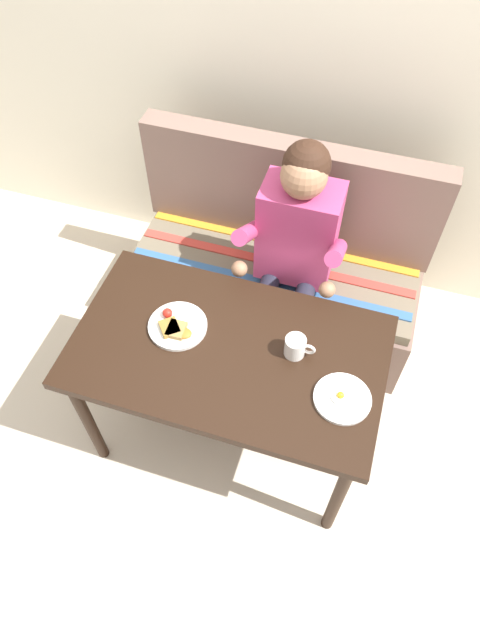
{
  "coord_description": "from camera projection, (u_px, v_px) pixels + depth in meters",
  "views": [
    {
      "loc": [
        0.39,
        -1.08,
        2.48
      ],
      "look_at": [
        0.0,
        0.15,
        0.72
      ],
      "focal_mm": 30.79,
      "sensor_mm": 36.0,
      "label": 1
    }
  ],
  "objects": [
    {
      "name": "ground_plane",
      "position": [
        231.0,
        431.0,
        2.68
      ],
      "size": [
        8.0,
        8.0,
        0.0
      ],
      "primitive_type": "plane",
      "color": "beige"
    },
    {
      "name": "back_wall",
      "position": [
        319.0,
        39.0,
        2.35
      ],
      "size": [
        4.4,
        0.1,
        2.6
      ],
      "primitive_type": "cube",
      "color": "silver",
      "rests_on": "ground"
    },
    {
      "name": "table",
      "position": [
        228.0,
        360.0,
        2.15
      ],
      "size": [
        1.2,
        0.7,
        0.73
      ],
      "color": "black",
      "rests_on": "ground"
    },
    {
      "name": "couch",
      "position": [
        276.0,
        274.0,
        2.84
      ],
      "size": [
        1.44,
        0.56,
        1.0
      ],
      "color": "#785D52",
      "rests_on": "ground"
    },
    {
      "name": "person",
      "position": [
        294.0,
        246.0,
        2.39
      ],
      "size": [
        0.45,
        0.61,
        1.21
      ],
      "color": "#B33A6B",
      "rests_on": "ground"
    },
    {
      "name": "plate_breakfast",
      "position": [
        177.0,
        326.0,
        2.13
      ],
      "size": [
        0.23,
        0.23,
        0.05
      ],
      "color": "white",
      "rests_on": "table"
    },
    {
      "name": "plate_eggs",
      "position": [
        342.0,
        398.0,
        1.95
      ],
      "size": [
        0.21,
        0.21,
        0.04
      ],
      "color": "white",
      "rests_on": "table"
    },
    {
      "name": "coffee_mug",
      "position": [
        296.0,
        346.0,
        2.04
      ],
      "size": [
        0.12,
        0.08,
        0.09
      ],
      "color": "white",
      "rests_on": "table"
    }
  ]
}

